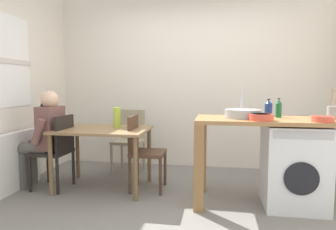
{
  "coord_description": "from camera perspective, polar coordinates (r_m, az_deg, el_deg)",
  "views": [
    {
      "loc": [
        0.37,
        -2.86,
        1.26
      ],
      "look_at": [
        -0.18,
        0.45,
        0.93
      ],
      "focal_mm": 31.75,
      "sensor_mm": 36.0,
      "label": 1
    }
  ],
  "objects": [
    {
      "name": "ground_plane",
      "position": [
        3.15,
        1.96,
        -17.9
      ],
      "size": [
        5.46,
        5.46,
        0.0
      ],
      "primitive_type": "plane",
      "color": "slate"
    },
    {
      "name": "seated_person",
      "position": [
        3.92,
        -22.6,
        -3.38
      ],
      "size": [
        0.5,
        0.52,
        1.2
      ],
      "rotation": [
        0.0,
        0.0,
        1.53
      ],
      "color": "#595651",
      "rests_on": "ground_plane"
    },
    {
      "name": "utensil_crock",
      "position": [
        3.45,
        29.05,
        0.48
      ],
      "size": [
        0.11,
        0.11,
        0.3
      ],
      "color": "gray",
      "rests_on": "kitchen_counter"
    },
    {
      "name": "scissors",
      "position": [
        3.15,
        18.18,
        -0.73
      ],
      "size": [
        0.15,
        0.06,
        0.01
      ],
      "color": "#B2B2B7",
      "rests_on": "kitchen_counter"
    },
    {
      "name": "wall_back",
      "position": [
        4.63,
        4.87,
        6.8
      ],
      "size": [
        4.6,
        0.1,
        2.7
      ],
      "primitive_type": "cube",
      "color": "silver",
      "rests_on": "ground_plane"
    },
    {
      "name": "washing_machine",
      "position": [
        3.39,
        22.95,
        -8.94
      ],
      "size": [
        0.6,
        0.61,
        0.86
      ],
      "color": "silver",
      "rests_on": "ground_plane"
    },
    {
      "name": "radiator",
      "position": [
        4.07,
        -27.17,
        -7.87
      ],
      "size": [
        0.1,
        0.8,
        0.7
      ],
      "primitive_type": "cube",
      "color": "white",
      "rests_on": "ground_plane"
    },
    {
      "name": "sink_basin",
      "position": [
        3.22,
        14.19,
        0.25
      ],
      "size": [
        0.38,
        0.38,
        0.09
      ],
      "primitive_type": "cylinder",
      "color": "#9EA0A5",
      "rests_on": "kitchen_counter"
    },
    {
      "name": "tap",
      "position": [
        3.39,
        13.98,
        2.14
      ],
      "size": [
        0.02,
        0.02,
        0.28
      ],
      "primitive_type": "cylinder",
      "color": "#B2B2B7",
      "rests_on": "kitchen_counter"
    },
    {
      "name": "chair_opposite",
      "position": [
        3.61,
        -5.02,
        -6.34
      ],
      "size": [
        0.41,
        0.41,
        0.9
      ],
      "rotation": [
        0.0,
        0.0,
        -1.55
      ],
      "color": "#4C3323",
      "rests_on": "ground_plane"
    },
    {
      "name": "colander",
      "position": [
        3.14,
        27.57,
        -0.61
      ],
      "size": [
        0.2,
        0.2,
        0.06
      ],
      "color": "#D84C38",
      "rests_on": "kitchen_counter"
    },
    {
      "name": "bottle_tall_green",
      "position": [
        3.52,
        18.73,
        1.26
      ],
      "size": [
        0.08,
        0.08,
        0.19
      ],
      "color": "navy",
      "rests_on": "kitchen_counter"
    },
    {
      "name": "dining_table",
      "position": [
        3.69,
        -12.41,
        -4.06
      ],
      "size": [
        1.1,
        0.76,
        0.74
      ],
      "color": "olive",
      "rests_on": "ground_plane"
    },
    {
      "name": "mixing_bowl",
      "position": [
        3.04,
        17.43,
        -0.31
      ],
      "size": [
        0.24,
        0.24,
        0.07
      ],
      "color": "#D84C38",
      "rests_on": "kitchen_counter"
    },
    {
      "name": "chair_person_seat",
      "position": [
        3.86,
        -20.52,
        -5.9
      ],
      "size": [
        0.42,
        0.42,
        0.9
      ],
      "rotation": [
        0.0,
        0.0,
        1.53
      ],
      "color": "black",
      "rests_on": "ground_plane"
    },
    {
      "name": "kitchen_counter",
      "position": [
        3.25,
        15.01,
        -3.34
      ],
      "size": [
        1.5,
        0.68,
        0.92
      ],
      "color": "#9E7042",
      "rests_on": "ground_plane"
    },
    {
      "name": "vase",
      "position": [
        3.7,
        -9.76,
        -0.5
      ],
      "size": [
        0.09,
        0.09,
        0.25
      ],
      "primitive_type": "cylinder",
      "color": "#A8C63D",
      "rests_on": "dining_table"
    },
    {
      "name": "bottle_squat_brown",
      "position": [
        3.37,
        20.47,
        1.15
      ],
      "size": [
        0.06,
        0.06,
        0.21
      ],
      "color": "#19592D",
      "rests_on": "kitchen_counter"
    },
    {
      "name": "chair_spare_by_wall",
      "position": [
        4.4,
        -7.32,
        -4.19
      ],
      "size": [
        0.43,
        0.43,
        0.9
      ],
      "rotation": [
        0.0,
        0.0,
        3.05
      ],
      "color": "gray",
      "rests_on": "ground_plane"
    }
  ]
}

